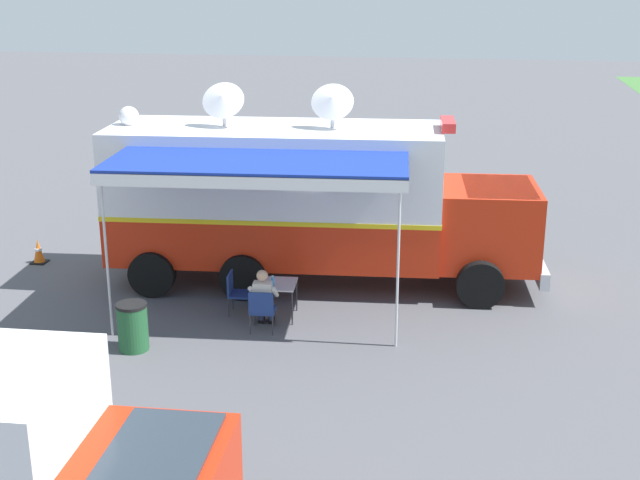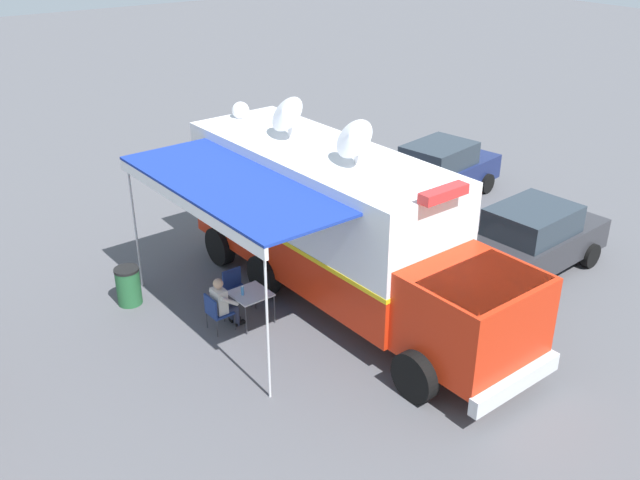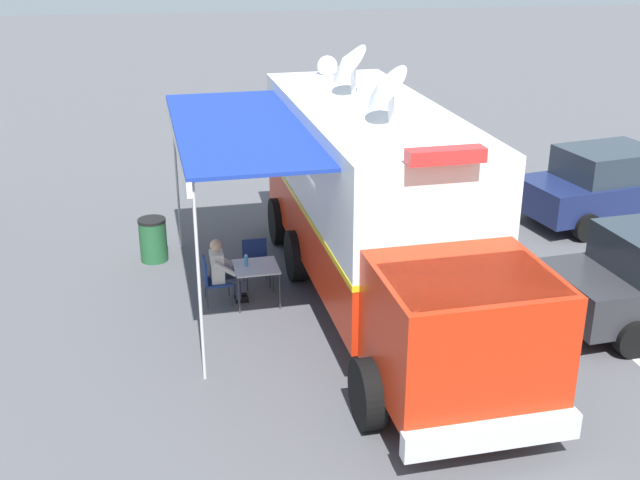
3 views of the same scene
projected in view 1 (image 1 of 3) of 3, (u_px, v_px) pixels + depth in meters
name	position (u px, v px, depth m)	size (l,w,h in m)	color
ground_plane	(277.00, 279.00, 19.53)	(100.00, 100.00, 0.00)	#515156
lot_stripe	(359.00, 236.00, 22.68)	(0.12, 4.80, 0.01)	silver
command_truck	(309.00, 198.00, 18.84)	(5.32, 9.62, 4.53)	red
folding_table	(276.00, 286.00, 17.25)	(0.85, 0.85, 0.73)	silver
water_bottle	(273.00, 281.00, 17.04)	(0.07, 0.07, 0.22)	#4C99D8
folding_chair_at_table	(262.00, 308.00, 16.56)	(0.51, 0.51, 0.87)	navy
folding_chair_beside_table	(236.00, 290.00, 17.49)	(0.51, 0.51, 0.87)	navy
seated_responder	(263.00, 298.00, 16.70)	(0.68, 0.57, 1.25)	silver
trash_bin	(133.00, 327.00, 15.84)	(0.57, 0.57, 0.91)	#235B33
traffic_cone	(39.00, 252.00, 20.55)	(0.36, 0.36, 0.58)	black
car_behind_truck	(396.00, 193.00, 23.46)	(4.36, 2.34, 1.76)	#2D2D33
car_far_corner	(236.00, 174.00, 25.61)	(4.47, 2.61, 1.76)	navy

